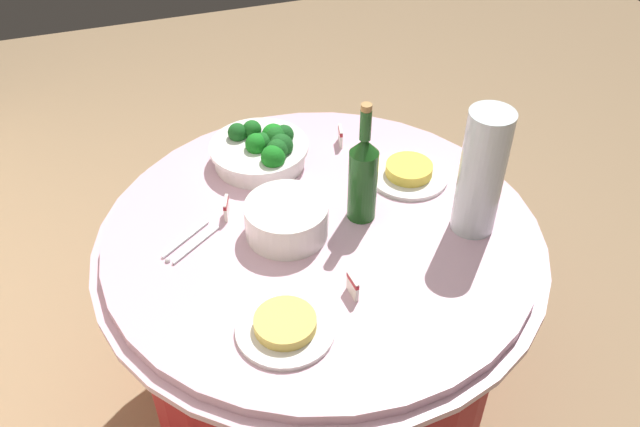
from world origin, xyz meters
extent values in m
plane|color=#9E7F5B|center=(0.00, 0.00, 0.00)|extent=(6.00, 6.00, 0.00)
cylinder|color=maroon|center=(0.00, 0.00, 0.34)|extent=(1.01, 1.01, 0.69)
cylinder|color=#E0B2C6|center=(0.00, 0.00, 0.70)|extent=(1.16, 1.16, 0.02)
cylinder|color=#E0B2C6|center=(0.00, 0.00, 0.72)|extent=(1.10, 1.10, 0.03)
cylinder|color=white|center=(0.32, 0.08, 0.77)|extent=(0.26, 0.26, 0.05)
cylinder|color=white|center=(0.32, 0.08, 0.80)|extent=(0.28, 0.28, 0.01)
sphere|color=#19581E|center=(0.38, 0.12, 0.82)|extent=(0.05, 0.05, 0.05)
sphere|color=#19801E|center=(0.33, 0.03, 0.82)|extent=(0.07, 0.07, 0.07)
sphere|color=#195E1E|center=(0.31, 0.07, 0.81)|extent=(0.06, 0.06, 0.06)
sphere|color=#197D1E|center=(0.23, 0.06, 0.82)|extent=(0.07, 0.07, 0.07)
sphere|color=#195A1E|center=(0.25, 0.04, 0.82)|extent=(0.06, 0.06, 0.06)
sphere|color=#19611E|center=(0.32, 0.03, 0.82)|extent=(0.06, 0.06, 0.06)
sphere|color=#19611E|center=(0.38, 0.08, 0.82)|extent=(0.05, 0.05, 0.05)
sphere|color=#19551E|center=(0.33, 0.00, 0.82)|extent=(0.06, 0.06, 0.06)
sphere|color=#197C1E|center=(0.31, 0.09, 0.82)|extent=(0.06, 0.06, 0.06)
sphere|color=#19561E|center=(0.28, 0.02, 0.82)|extent=(0.07, 0.07, 0.07)
sphere|color=#19771E|center=(0.22, 0.06, 0.81)|extent=(0.04, 0.04, 0.04)
cylinder|color=white|center=(0.01, 0.08, 0.74)|extent=(0.21, 0.21, 0.01)
cylinder|color=white|center=(0.01, 0.08, 0.76)|extent=(0.21, 0.21, 0.01)
cylinder|color=white|center=(0.01, 0.08, 0.77)|extent=(0.21, 0.21, 0.01)
cylinder|color=white|center=(0.01, 0.08, 0.78)|extent=(0.21, 0.21, 0.01)
cylinder|color=white|center=(0.01, 0.08, 0.79)|extent=(0.21, 0.21, 0.01)
cylinder|color=white|center=(0.01, 0.08, 0.80)|extent=(0.21, 0.21, 0.01)
cylinder|color=white|center=(0.01, 0.08, 0.80)|extent=(0.21, 0.21, 0.01)
cylinder|color=white|center=(0.01, 0.08, 0.81)|extent=(0.21, 0.21, 0.01)
cylinder|color=white|center=(0.01, 0.08, 0.82)|extent=(0.21, 0.21, 0.01)
cylinder|color=#1A4F19|center=(0.02, -0.12, 0.84)|extent=(0.07, 0.07, 0.20)
cone|color=#1A4F19|center=(0.02, -0.12, 0.96)|extent=(0.07, 0.07, 0.04)
cylinder|color=#1A4F19|center=(0.02, -0.12, 1.02)|extent=(0.03, 0.03, 0.08)
cylinder|color=#B2844C|center=(0.02, -0.12, 1.07)|extent=(0.03, 0.03, 0.02)
cylinder|color=silver|center=(-0.11, -0.37, 0.91)|extent=(0.11, 0.11, 0.34)
sphere|color=#E5B26B|center=(-0.09, -0.37, 0.78)|extent=(0.06, 0.06, 0.06)
sphere|color=#E5B26B|center=(-0.12, -0.35, 0.78)|extent=(0.06, 0.06, 0.06)
sphere|color=#E5B26B|center=(-0.12, -0.39, 0.78)|extent=(0.06, 0.06, 0.06)
sphere|color=#72C64C|center=(-0.09, -0.36, 0.83)|extent=(0.06, 0.06, 0.06)
sphere|color=#72C64C|center=(-0.13, -0.36, 0.83)|extent=(0.06, 0.06, 0.06)
sphere|color=#72C64C|center=(-0.11, -0.39, 0.83)|extent=(0.06, 0.06, 0.06)
sphere|color=red|center=(-0.10, -0.35, 0.89)|extent=(0.06, 0.06, 0.06)
sphere|color=red|center=(-0.13, -0.38, 0.89)|extent=(0.06, 0.06, 0.06)
sphere|color=red|center=(-0.10, -0.39, 0.89)|extent=(0.06, 0.06, 0.06)
cylinder|color=silver|center=(0.06, 0.33, 0.74)|extent=(0.10, 0.13, 0.01)
cylinder|color=silver|center=(0.03, 0.31, 0.74)|extent=(0.10, 0.13, 0.01)
sphere|color=silver|center=(0.00, 0.39, 0.74)|extent=(0.01, 0.01, 0.01)
cylinder|color=white|center=(-0.29, 0.18, 0.75)|extent=(0.22, 0.22, 0.01)
cylinder|color=#EACC60|center=(-0.29, 0.18, 0.77)|extent=(0.14, 0.14, 0.03)
cylinder|color=white|center=(0.13, -0.30, 0.75)|extent=(0.22, 0.22, 0.01)
cylinder|color=#F2D14C|center=(0.13, -0.30, 0.77)|extent=(0.13, 0.13, 0.03)
cube|color=white|center=(0.12, 0.22, 0.77)|extent=(0.05, 0.02, 0.05)
cube|color=maroon|center=(0.12, 0.22, 0.79)|extent=(0.05, 0.02, 0.01)
cube|color=white|center=(0.34, -0.17, 0.77)|extent=(0.05, 0.02, 0.05)
cube|color=maroon|center=(0.34, -0.17, 0.79)|extent=(0.05, 0.02, 0.01)
cube|color=white|center=(-0.24, 0.00, 0.77)|extent=(0.05, 0.01, 0.05)
cube|color=maroon|center=(-0.24, 0.00, 0.79)|extent=(0.05, 0.01, 0.01)
camera|label=1|loc=(-1.23, 0.40, 1.91)|focal=38.28mm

